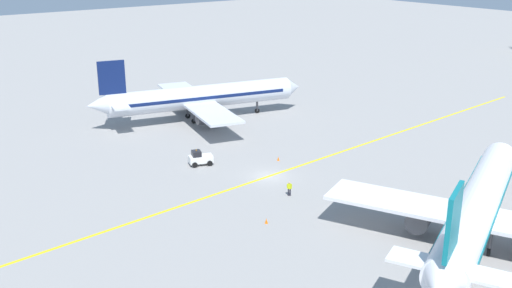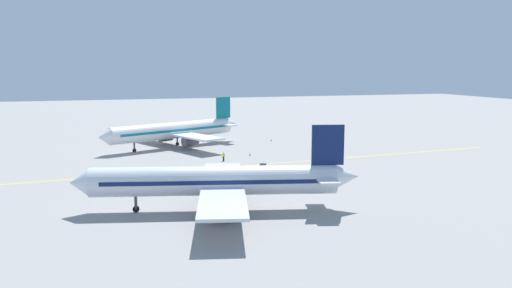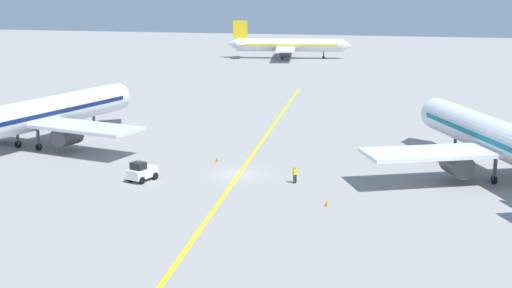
% 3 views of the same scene
% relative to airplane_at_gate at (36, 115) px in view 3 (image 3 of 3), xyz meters
% --- Properties ---
extents(ground_plane, '(400.00, 400.00, 0.00)m').
position_rel_airplane_at_gate_xyz_m(ground_plane, '(26.09, -6.60, -3.71)').
color(ground_plane, gray).
extents(apron_yellow_centreline, '(10.12, 119.64, 0.01)m').
position_rel_airplane_at_gate_xyz_m(apron_yellow_centreline, '(26.09, -6.60, -3.71)').
color(apron_yellow_centreline, yellow).
rests_on(apron_yellow_centreline, ground).
extents(airplane_at_gate, '(28.44, 35.18, 10.60)m').
position_rel_airplane_at_gate_xyz_m(airplane_at_gate, '(0.00, 0.00, 0.00)').
color(airplane_at_gate, silver).
rests_on(airplane_at_gate, ground).
extents(airplane_adjacent_stand, '(27.65, 33.58, 10.60)m').
position_rel_airplane_at_gate_xyz_m(airplane_adjacent_stand, '(51.38, -2.09, 0.00)').
color(airplane_adjacent_stand, white).
rests_on(airplane_adjacent_stand, ground).
extents(airplane_distant_taxiing, '(31.90, 25.63, 9.54)m').
position_rel_airplane_at_gate_xyz_m(airplane_distant_taxiing, '(8.79, 105.92, -0.37)').
color(airplane_distant_taxiing, silver).
rests_on(airplane_distant_taxiing, ground).
extents(baggage_tug_white, '(2.50, 3.32, 2.11)m').
position_rel_airplane_at_gate_xyz_m(baggage_tug_white, '(17.63, -11.10, -2.81)').
color(baggage_tug_white, white).
rests_on(baggage_tug_white, ground).
extents(ground_crew_worker, '(0.48, 0.40, 1.68)m').
position_rel_airplane_at_gate_xyz_m(ground_crew_worker, '(32.13, -8.44, -2.80)').
color(ground_crew_worker, '#23232D').
rests_on(ground_crew_worker, ground).
extents(traffic_cone_mid_apron, '(0.32, 0.32, 0.55)m').
position_rel_airplane_at_gate_xyz_m(traffic_cone_mid_apron, '(36.08, -14.83, -3.43)').
color(traffic_cone_mid_apron, orange).
rests_on(traffic_cone_mid_apron, ground).
extents(traffic_cone_by_wingtip, '(0.32, 0.32, 0.55)m').
position_rel_airplane_at_gate_xyz_m(traffic_cone_by_wingtip, '(22.47, -2.12, -3.43)').
color(traffic_cone_by_wingtip, orange).
rests_on(traffic_cone_by_wingtip, ground).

